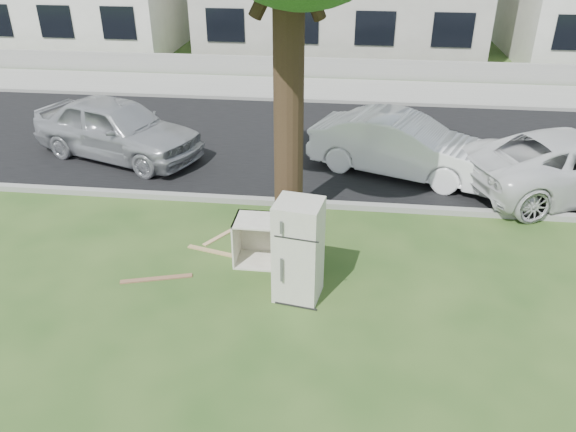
# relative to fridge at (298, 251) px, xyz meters

# --- Properties ---
(ground) EXTENTS (120.00, 120.00, 0.00)m
(ground) POSITION_rel_fridge_xyz_m (-0.03, 0.58, -0.82)
(ground) COLOR #274819
(road) EXTENTS (120.00, 7.00, 0.01)m
(road) POSITION_rel_fridge_xyz_m (-0.03, 6.58, -0.81)
(road) COLOR black
(road) RESTS_ON ground
(kerb_near) EXTENTS (120.00, 0.18, 0.12)m
(kerb_near) POSITION_rel_fridge_xyz_m (-0.03, 3.03, -0.82)
(kerb_near) COLOR gray
(kerb_near) RESTS_ON ground
(kerb_far) EXTENTS (120.00, 0.18, 0.12)m
(kerb_far) POSITION_rel_fridge_xyz_m (-0.03, 10.13, -0.82)
(kerb_far) COLOR gray
(kerb_far) RESTS_ON ground
(sidewalk) EXTENTS (120.00, 2.80, 0.01)m
(sidewalk) POSITION_rel_fridge_xyz_m (-0.03, 11.58, -0.81)
(sidewalk) COLOR gray
(sidewalk) RESTS_ON ground
(low_wall) EXTENTS (120.00, 0.15, 0.70)m
(low_wall) POSITION_rel_fridge_xyz_m (-0.03, 13.18, -0.47)
(low_wall) COLOR gray
(low_wall) RESTS_ON ground
(fridge) EXTENTS (0.77, 0.73, 1.64)m
(fridge) POSITION_rel_fridge_xyz_m (0.00, 0.00, 0.00)
(fridge) COLOR white
(fridge) RESTS_ON ground
(cabinet) EXTENTS (1.05, 0.66, 0.82)m
(cabinet) POSITION_rel_fridge_xyz_m (-0.64, 0.89, -0.41)
(cabinet) COLOR silver
(cabinet) RESTS_ON ground
(plank_a) EXTENTS (1.14, 0.42, 0.02)m
(plank_a) POSITION_rel_fridge_xyz_m (-2.35, 0.15, -0.81)
(plank_a) COLOR #895D42
(plank_a) RESTS_ON ground
(plank_b) EXTENTS (0.97, 0.34, 0.02)m
(plank_b) POSITION_rel_fridge_xyz_m (-1.63, 1.08, -0.81)
(plank_b) COLOR tan
(plank_b) RESTS_ON ground
(plank_c) EXTENTS (0.49, 0.70, 0.02)m
(plank_c) POSITION_rel_fridge_xyz_m (-1.63, 1.59, -0.81)
(plank_c) COLOR tan
(plank_c) RESTS_ON ground
(car_center) EXTENTS (4.35, 2.78, 1.35)m
(car_center) POSITION_rel_fridge_xyz_m (1.84, 4.94, -0.14)
(car_center) COLOR white
(car_center) RESTS_ON ground
(car_left) EXTENTS (4.61, 3.08, 1.46)m
(car_left) POSITION_rel_fridge_xyz_m (-4.91, 5.14, -0.09)
(car_left) COLOR #A0A2A7
(car_left) RESTS_ON ground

